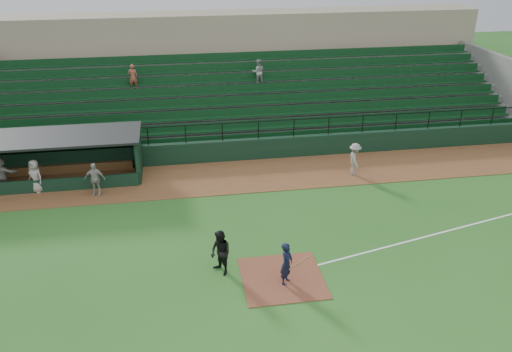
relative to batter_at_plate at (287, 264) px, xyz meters
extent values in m
plane|color=#255E1E|center=(-0.08, 1.30, -0.84)|extent=(90.00, 90.00, 0.00)
cube|color=brown|center=(-0.08, 9.30, -0.83)|extent=(40.00, 4.00, 0.03)
cube|color=brown|center=(-0.08, 0.30, -0.83)|extent=(3.00, 3.00, 0.03)
cube|color=white|center=(7.92, 2.50, -0.84)|extent=(17.49, 4.44, 0.01)
cube|color=black|center=(-0.08, 11.50, -0.24)|extent=(36.00, 0.35, 1.20)
cylinder|color=black|center=(-0.08, 11.50, 1.36)|extent=(36.00, 0.06, 0.06)
cube|color=slate|center=(-0.08, 16.40, 0.96)|extent=(36.00, 9.00, 3.60)
cube|color=#0F3819|center=(-0.08, 15.90, 1.41)|extent=(34.56, 8.00, 4.05)
cube|color=slate|center=(17.92, 16.45, 1.26)|extent=(0.35, 9.50, 4.20)
cube|color=gray|center=(-0.08, 22.90, 2.36)|extent=(38.00, 3.00, 6.40)
cube|color=slate|center=(-0.08, 20.90, 2.86)|extent=(36.00, 2.00, 0.20)
imported|color=#A1A1A1|center=(1.86, 17.20, 2.65)|extent=(0.77, 0.60, 1.59)
imported|color=#964C37|center=(-5.94, 17.20, 2.65)|extent=(0.58, 0.38, 1.59)
cube|color=black|center=(-9.83, 11.70, 0.31)|extent=(8.50, 0.20, 2.30)
cube|color=black|center=(-5.58, 10.40, 0.31)|extent=(0.20, 2.60, 2.30)
cube|color=black|center=(-9.83, 10.40, 1.52)|extent=(8.90, 3.20, 0.12)
cube|color=olive|center=(-9.83, 11.30, -0.59)|extent=(7.65, 0.40, 0.50)
cube|color=black|center=(-9.83, 9.05, -0.49)|extent=(8.50, 0.12, 0.70)
imported|color=black|center=(0.00, 0.00, 0.00)|extent=(0.68, 0.74, 1.69)
cylinder|color=olive|center=(0.40, -0.20, 0.11)|extent=(0.79, 0.34, 0.35)
imported|color=black|center=(-2.28, 1.01, 0.05)|extent=(1.03, 1.09, 1.78)
imported|color=gray|center=(5.52, 8.61, 0.04)|extent=(0.73, 1.15, 1.70)
imported|color=#ABA6A0|center=(-7.59, 8.33, 0.03)|extent=(1.03, 0.53, 1.68)
imported|color=#A8A29D|center=(-10.47, 9.15, 0.03)|extent=(0.98, 0.91, 1.68)
imported|color=#9F9A95|center=(-12.20, 9.81, 0.01)|extent=(1.61, 0.92, 1.65)
camera|label=1|loc=(-3.65, -15.35, 10.93)|focal=36.91mm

